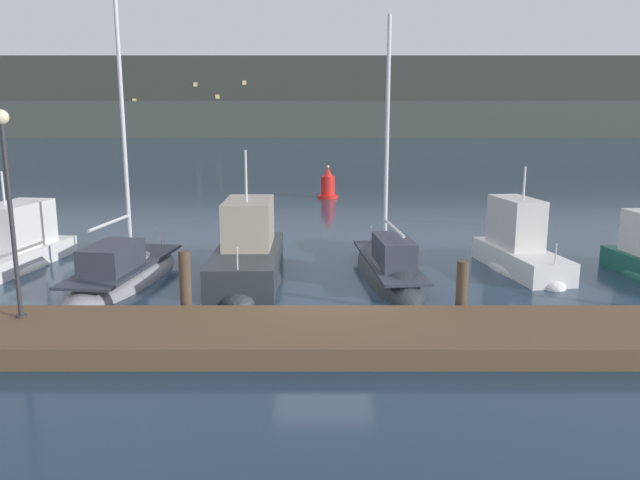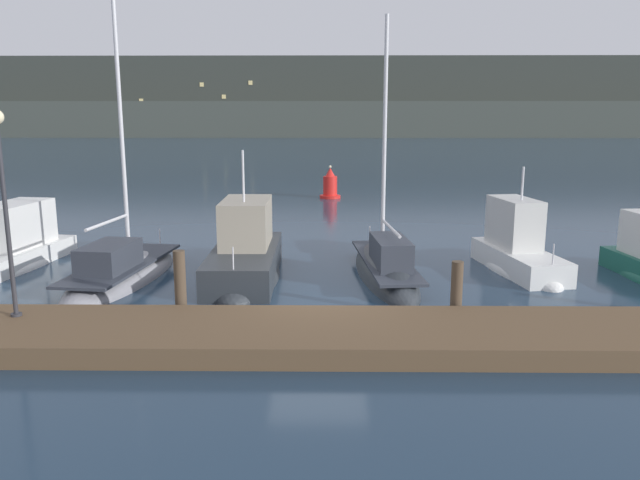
% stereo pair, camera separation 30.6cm
% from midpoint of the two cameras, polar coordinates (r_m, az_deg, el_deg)
% --- Properties ---
extents(ground_plane, '(400.00, 400.00, 0.00)m').
position_cam_midpoint_polar(ground_plane, '(15.91, -0.50, -6.41)').
color(ground_plane, '#1E3347').
extents(dock, '(26.95, 2.80, 0.45)m').
position_cam_midpoint_polar(dock, '(13.54, -0.54, -8.70)').
color(dock, brown).
rests_on(dock, ground).
extents(mooring_pile_1, '(0.28, 0.28, 1.71)m').
position_cam_midpoint_polar(mooring_pile_1, '(15.29, -13.03, -4.13)').
color(mooring_pile_1, '#4C3D2D').
rests_on(mooring_pile_1, ground).
extents(mooring_pile_2, '(0.28, 0.28, 1.46)m').
position_cam_midpoint_polar(mooring_pile_2, '(15.30, 12.00, -4.55)').
color(mooring_pile_2, '#4C3D2D').
rests_on(mooring_pile_2, ground).
extents(motorboat_berth_1, '(2.72, 6.15, 3.65)m').
position_cam_midpoint_polar(motorboat_berth_1, '(22.40, -27.08, -1.43)').
color(motorboat_berth_1, white).
rests_on(motorboat_berth_1, ground).
extents(sailboat_berth_2, '(2.67, 6.69, 9.24)m').
position_cam_midpoint_polar(sailboat_berth_2, '(19.47, -18.18, -3.19)').
color(sailboat_berth_2, gray).
rests_on(sailboat_berth_2, ground).
extents(motorboat_berth_3, '(2.14, 5.96, 4.51)m').
position_cam_midpoint_polar(motorboat_berth_3, '(19.04, -7.33, -2.21)').
color(motorboat_berth_3, '#2D3338').
rests_on(motorboat_berth_3, ground).
extents(sailboat_berth_4, '(2.14, 6.90, 8.46)m').
position_cam_midpoint_polar(sailboat_berth_4, '(19.14, 5.52, -2.95)').
color(sailboat_berth_4, '#2D3338').
rests_on(sailboat_berth_4, ground).
extents(motorboat_berth_5, '(2.30, 4.90, 3.85)m').
position_cam_midpoint_polar(motorboat_berth_5, '(20.62, 17.07, -1.53)').
color(motorboat_berth_5, white).
rests_on(motorboat_berth_5, ground).
extents(channel_buoy, '(1.21, 1.21, 1.89)m').
position_cam_midpoint_polar(channel_buoy, '(36.27, 0.21, 4.96)').
color(channel_buoy, red).
rests_on(channel_buoy, ground).
extents(dock_lamppost, '(0.32, 0.32, 4.54)m').
position_cam_midpoint_polar(dock_lamppost, '(14.97, -27.46, 4.62)').
color(dock_lamppost, '#2D2D33').
rests_on(dock_lamppost, dock).
extents(hillside_backdrop, '(240.00, 23.00, 15.69)m').
position_cam_midpoint_polar(hillside_backdrop, '(133.28, -0.14, 12.66)').
color(hillside_backdrop, '#333833').
rests_on(hillside_backdrop, ground).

